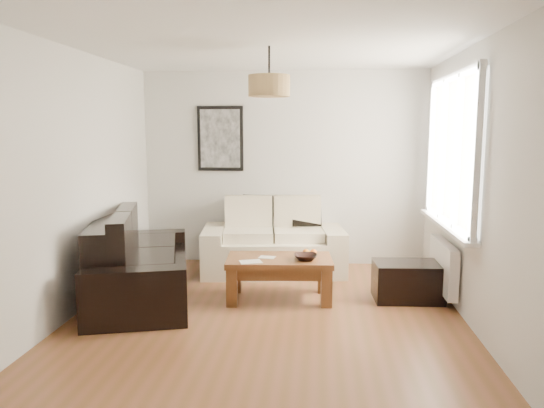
# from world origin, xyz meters

# --- Properties ---
(floor) EXTENTS (4.50, 4.50, 0.00)m
(floor) POSITION_xyz_m (0.00, 0.00, 0.00)
(floor) COLOR brown
(floor) RESTS_ON ground
(ceiling) EXTENTS (3.80, 4.50, 0.00)m
(ceiling) POSITION_xyz_m (0.00, 0.00, 2.60)
(ceiling) COLOR white
(ceiling) RESTS_ON floor
(wall_back) EXTENTS (3.80, 0.04, 2.60)m
(wall_back) POSITION_xyz_m (0.00, 2.25, 1.30)
(wall_back) COLOR silver
(wall_back) RESTS_ON floor
(wall_front) EXTENTS (3.80, 0.04, 2.60)m
(wall_front) POSITION_xyz_m (0.00, -2.25, 1.30)
(wall_front) COLOR silver
(wall_front) RESTS_ON floor
(wall_left) EXTENTS (0.04, 4.50, 2.60)m
(wall_left) POSITION_xyz_m (-1.90, 0.00, 1.30)
(wall_left) COLOR silver
(wall_left) RESTS_ON floor
(wall_right) EXTENTS (0.04, 4.50, 2.60)m
(wall_right) POSITION_xyz_m (1.90, 0.00, 1.30)
(wall_right) COLOR silver
(wall_right) RESTS_ON floor
(window_bay) EXTENTS (0.14, 1.90, 1.60)m
(window_bay) POSITION_xyz_m (1.86, 0.80, 1.60)
(window_bay) COLOR white
(window_bay) RESTS_ON wall_right
(radiator) EXTENTS (0.10, 0.90, 0.52)m
(radiator) POSITION_xyz_m (1.82, 0.80, 0.38)
(radiator) COLOR white
(radiator) RESTS_ON wall_right
(poster) EXTENTS (0.62, 0.04, 0.87)m
(poster) POSITION_xyz_m (-0.85, 2.22, 1.70)
(poster) COLOR black
(poster) RESTS_ON wall_back
(pendant_shade) EXTENTS (0.40, 0.40, 0.20)m
(pendant_shade) POSITION_xyz_m (0.00, 0.30, 2.23)
(pendant_shade) COLOR tan
(pendant_shade) RESTS_ON ceiling
(loveseat_cream) EXTENTS (1.89, 1.18, 0.89)m
(loveseat_cream) POSITION_xyz_m (-0.09, 1.78, 0.44)
(loveseat_cream) COLOR beige
(loveseat_cream) RESTS_ON floor
(sofa_leather) EXTENTS (1.46, 2.17, 0.86)m
(sofa_leather) POSITION_xyz_m (-1.43, 0.59, 0.43)
(sofa_leather) COLOR black
(sofa_leather) RESTS_ON floor
(coffee_table) EXTENTS (1.16, 0.69, 0.46)m
(coffee_table) POSITION_xyz_m (0.07, 0.67, 0.23)
(coffee_table) COLOR brown
(coffee_table) RESTS_ON floor
(ottoman) EXTENTS (0.74, 0.50, 0.41)m
(ottoman) POSITION_xyz_m (1.45, 0.78, 0.20)
(ottoman) COLOR black
(ottoman) RESTS_ON floor
(cushion_left) EXTENTS (0.42, 0.19, 0.40)m
(cushion_left) POSITION_xyz_m (-0.32, 2.00, 0.76)
(cushion_left) COLOR black
(cushion_left) RESTS_ON loveseat_cream
(cushion_right) EXTENTS (0.40, 0.18, 0.38)m
(cushion_right) POSITION_xyz_m (0.32, 2.00, 0.75)
(cushion_right) COLOR black
(cushion_right) RESTS_ON loveseat_cream
(fruit_bowl) EXTENTS (0.27, 0.27, 0.06)m
(fruit_bowl) POSITION_xyz_m (0.35, 0.60, 0.49)
(fruit_bowl) COLOR black
(fruit_bowl) RESTS_ON coffee_table
(orange_a) EXTENTS (0.09, 0.09, 0.07)m
(orange_a) POSITION_xyz_m (0.36, 0.76, 0.50)
(orange_a) COLOR orange
(orange_a) RESTS_ON fruit_bowl
(orange_b) EXTENTS (0.09, 0.09, 0.08)m
(orange_b) POSITION_xyz_m (0.44, 0.78, 0.50)
(orange_b) COLOR orange
(orange_b) RESTS_ON fruit_bowl
(orange_c) EXTENTS (0.08, 0.08, 0.07)m
(orange_c) POSITION_xyz_m (0.35, 0.78, 0.50)
(orange_c) COLOR #EC5013
(orange_c) RESTS_ON fruit_bowl
(papers) EXTENTS (0.26, 0.22, 0.01)m
(papers) POSITION_xyz_m (-0.21, 0.46, 0.46)
(papers) COLOR beige
(papers) RESTS_ON coffee_table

